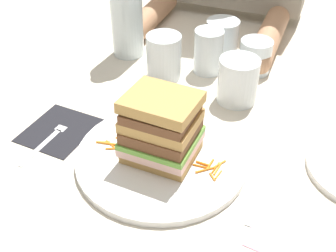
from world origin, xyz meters
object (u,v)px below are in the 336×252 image
Objects in this scene: sandwich at (161,128)px; napkin_dark at (59,130)px; main_plate at (162,157)px; knife at (266,184)px; empty_tumbler_0 at (255,56)px; empty_tumbler_1 at (164,57)px; napkin_pink at (277,232)px; juice_glass at (238,83)px; empty_tumbler_2 at (222,38)px; empty_tumbler_3 at (208,51)px; fork at (51,135)px.

napkin_dark is (-0.21, 0.00, -0.07)m from sandwich.
napkin_dark is at bearing 178.73° from main_plate.
main_plate is 1.48× the size of knife.
empty_tumbler_0 is (0.08, 0.35, -0.03)m from sandwich.
empty_tumbler_1 is (-0.28, 0.25, 0.05)m from knife.
empty_tumbler_0 is 0.46m from napkin_pink.
juice_glass is at bearing 37.85° from napkin_dark.
empty_tumbler_3 reaches higher than empty_tumbler_2.
empty_tumbler_3 is (-0.10, -0.04, 0.01)m from empty_tumbler_0.
knife is at bearing -64.58° from empty_tumbler_2.
fork reaches higher than napkin_pink.
empty_tumbler_0 is (0.29, 0.35, 0.04)m from napkin_dark.
sandwich reaches higher than napkin_pink.
empty_tumbler_2 is at bearing 115.42° from knife.
napkin_pink is (0.23, -0.40, -0.05)m from empty_tumbler_3.
sandwich is 1.34× the size of napkin_pink.
empty_tumbler_2 reaches higher than fork.
empty_tumbler_0 is (-0.10, 0.35, 0.04)m from knife.
empty_tumbler_2 is (0.09, 0.15, -0.01)m from empty_tumbler_1.
empty_tumbler_2 is 0.94× the size of napkin_pink.
empty_tumbler_1 is at bearing 137.95° from knife.
main_plate is at bearing -178.18° from knife.
juice_glass reaches higher than fork.
sandwich is 0.24m from napkin_pink.
knife is (0.39, 0.00, 0.00)m from napkin_dark.
fork is 0.43m from napkin_pink.
empty_tumbler_3 reaches higher than juice_glass.
juice_glass is at bearing 114.45° from napkin_pink.
napkin_pink is at bearing -47.44° from empty_tumbler_1.
empty_tumbler_2 is at bearing 150.45° from empty_tumbler_0.
empty_tumbler_1 is (0.11, 0.28, 0.04)m from fork.
empty_tumbler_1 reaches higher than napkin_dark.
sandwich is 0.22m from fork.
napkin_dark and napkin_pink have the same top height.
main_plate is 0.18m from knife.
napkin_dark is 1.43× the size of napkin_pink.
empty_tumbler_2 is (-0.01, 0.41, -0.03)m from sandwich.
fork is 1.68× the size of empty_tumbler_3.
empty_tumbler_2 is at bearing 91.28° from sandwich.
napkin_pink is (0.22, -0.49, -0.04)m from empty_tumbler_2.
empty_tumbler_1 is (-0.17, 0.03, 0.01)m from juice_glass.
fork is 2.22× the size of empty_tumbler_0.
fork is 0.39m from empty_tumbler_3.
napkin_pink is (0.31, -0.34, -0.05)m from empty_tumbler_1.
sandwich reaches higher than fork.
sandwich is at bearing -1.19° from napkin_dark.
napkin_pink is at bearing -21.28° from sandwich.
main_plate is 0.32m from empty_tumbler_3.
napkin_pink is at bearing -65.55° from juice_glass.
fork is 0.38m from juice_glass.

